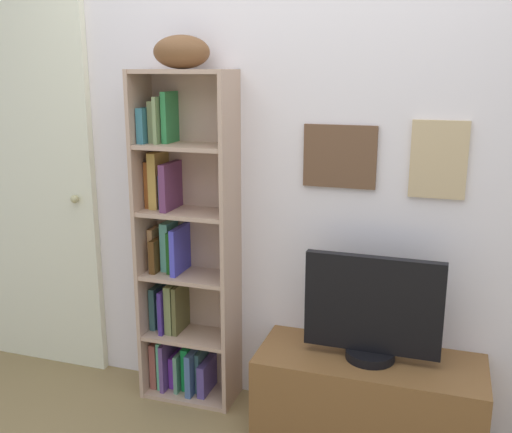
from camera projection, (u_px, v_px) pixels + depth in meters
back_wall at (288, 178)px, 2.81m from camera, size 4.80×0.08×2.31m
bookshelf at (182, 257)px, 2.95m from camera, size 0.48×0.24×1.66m
football at (182, 52)px, 2.67m from camera, size 0.29×0.22×0.15m
tv_stand at (368, 398)px, 2.68m from camera, size 1.01×0.41×0.40m
television at (372, 311)px, 2.58m from camera, size 0.60×0.22×0.48m
door at (31, 187)px, 3.22m from camera, size 0.80×0.09×2.06m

